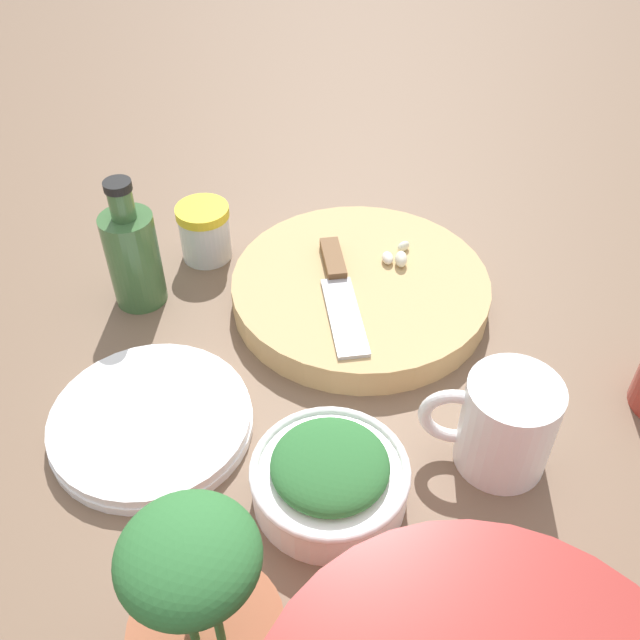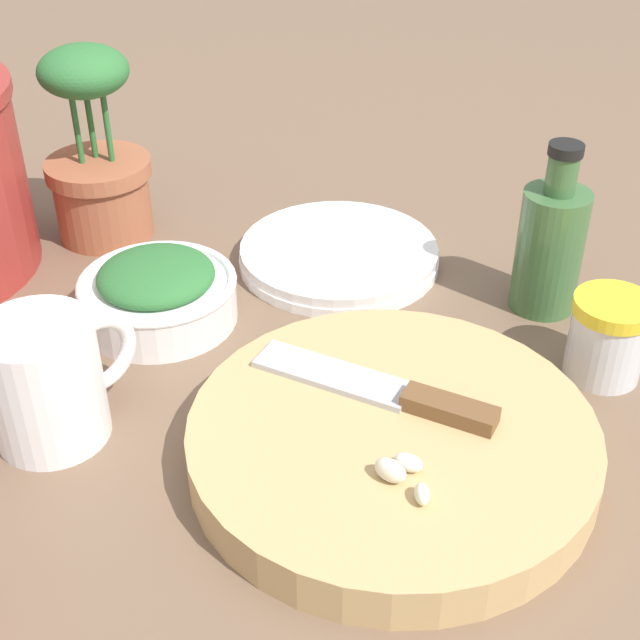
{
  "view_description": "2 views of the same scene",
  "coord_description": "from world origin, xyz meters",
  "px_view_note": "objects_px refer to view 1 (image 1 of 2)",
  "views": [
    {
      "loc": [
        -0.32,
        0.42,
        0.56
      ],
      "look_at": [
        0.01,
        -0.02,
        0.05
      ],
      "focal_mm": 40.0,
      "sensor_mm": 36.0,
      "label": 1
    },
    {
      "loc": [
        -0.18,
        -0.56,
        0.46
      ],
      "look_at": [
        -0.0,
        -0.03,
        0.08
      ],
      "focal_mm": 50.0,
      "sensor_mm": 36.0,
      "label": 2
    }
  ],
  "objects_px": {
    "chef_knife": "(340,288)",
    "oil_bottle": "(133,255)",
    "cutting_board": "(360,290)",
    "garlic_cloves": "(397,256)",
    "spice_jar": "(205,232)",
    "potted_herb": "(206,627)",
    "herb_bowl": "(330,477)",
    "plate_stack": "(151,421)",
    "coffee_mug": "(503,424)"
  },
  "relations": [
    {
      "from": "cutting_board",
      "to": "coffee_mug",
      "type": "relative_size",
      "value": 2.54
    },
    {
      "from": "spice_jar",
      "to": "potted_herb",
      "type": "relative_size",
      "value": 0.36
    },
    {
      "from": "cutting_board",
      "to": "potted_herb",
      "type": "height_order",
      "value": "potted_herb"
    },
    {
      "from": "herb_bowl",
      "to": "coffee_mug",
      "type": "bearing_deg",
      "value": -128.55
    },
    {
      "from": "cutting_board",
      "to": "coffee_mug",
      "type": "xyz_separation_m",
      "value": [
        -0.23,
        0.11,
        0.03
      ]
    },
    {
      "from": "spice_jar",
      "to": "oil_bottle",
      "type": "height_order",
      "value": "oil_bottle"
    },
    {
      "from": "garlic_cloves",
      "to": "potted_herb",
      "type": "height_order",
      "value": "potted_herb"
    },
    {
      "from": "herb_bowl",
      "to": "coffee_mug",
      "type": "distance_m",
      "value": 0.16
    },
    {
      "from": "coffee_mug",
      "to": "cutting_board",
      "type": "bearing_deg",
      "value": -25.67
    },
    {
      "from": "cutting_board",
      "to": "potted_herb",
      "type": "relative_size",
      "value": 1.49
    },
    {
      "from": "chef_knife",
      "to": "oil_bottle",
      "type": "relative_size",
      "value": 0.99
    },
    {
      "from": "coffee_mug",
      "to": "herb_bowl",
      "type": "bearing_deg",
      "value": 51.45
    },
    {
      "from": "plate_stack",
      "to": "potted_herb",
      "type": "height_order",
      "value": "potted_herb"
    },
    {
      "from": "garlic_cloves",
      "to": "oil_bottle",
      "type": "height_order",
      "value": "oil_bottle"
    },
    {
      "from": "garlic_cloves",
      "to": "spice_jar",
      "type": "height_order",
      "value": "spice_jar"
    },
    {
      "from": "herb_bowl",
      "to": "oil_bottle",
      "type": "xyz_separation_m",
      "value": [
        0.34,
        -0.09,
        0.03
      ]
    },
    {
      "from": "plate_stack",
      "to": "garlic_cloves",
      "type": "bearing_deg",
      "value": -102.35
    },
    {
      "from": "herb_bowl",
      "to": "potted_herb",
      "type": "relative_size",
      "value": 0.71
    },
    {
      "from": "chef_knife",
      "to": "potted_herb",
      "type": "xyz_separation_m",
      "value": [
        -0.16,
        0.38,
        0.05
      ]
    },
    {
      "from": "chef_knife",
      "to": "plate_stack",
      "type": "xyz_separation_m",
      "value": [
        0.05,
        0.25,
        -0.03
      ]
    },
    {
      "from": "spice_jar",
      "to": "plate_stack",
      "type": "relative_size",
      "value": 0.36
    },
    {
      "from": "cutting_board",
      "to": "oil_bottle",
      "type": "distance_m",
      "value": 0.26
    },
    {
      "from": "oil_bottle",
      "to": "plate_stack",
      "type": "bearing_deg",
      "value": 139.64
    },
    {
      "from": "garlic_cloves",
      "to": "chef_knife",
      "type": "bearing_deg",
      "value": 75.74
    },
    {
      "from": "cutting_board",
      "to": "spice_jar",
      "type": "height_order",
      "value": "spice_jar"
    },
    {
      "from": "chef_knife",
      "to": "herb_bowl",
      "type": "bearing_deg",
      "value": 78.63
    },
    {
      "from": "plate_stack",
      "to": "herb_bowl",
      "type": "bearing_deg",
      "value": -167.54
    },
    {
      "from": "cutting_board",
      "to": "chef_knife",
      "type": "xyz_separation_m",
      "value": [
        0.01,
        0.03,
        0.02
      ]
    },
    {
      "from": "cutting_board",
      "to": "garlic_cloves",
      "type": "relative_size",
      "value": 5.77
    },
    {
      "from": "garlic_cloves",
      "to": "oil_bottle",
      "type": "distance_m",
      "value": 0.3
    },
    {
      "from": "potted_herb",
      "to": "chef_knife",
      "type": "bearing_deg",
      "value": -67.32
    },
    {
      "from": "garlic_cloves",
      "to": "potted_herb",
      "type": "xyz_separation_m",
      "value": [
        -0.14,
        0.47,
        0.04
      ]
    },
    {
      "from": "cutting_board",
      "to": "plate_stack",
      "type": "distance_m",
      "value": 0.28
    },
    {
      "from": "garlic_cloves",
      "to": "coffee_mug",
      "type": "height_order",
      "value": "coffee_mug"
    },
    {
      "from": "cutting_board",
      "to": "plate_stack",
      "type": "xyz_separation_m",
      "value": [
        0.06,
        0.28,
        -0.01
      ]
    },
    {
      "from": "chef_knife",
      "to": "oil_bottle",
      "type": "distance_m",
      "value": 0.24
    },
    {
      "from": "cutting_board",
      "to": "chef_knife",
      "type": "bearing_deg",
      "value": 77.92
    },
    {
      "from": "garlic_cloves",
      "to": "oil_bottle",
      "type": "bearing_deg",
      "value": 41.84
    },
    {
      "from": "cutting_board",
      "to": "spice_jar",
      "type": "distance_m",
      "value": 0.21
    },
    {
      "from": "garlic_cloves",
      "to": "potted_herb",
      "type": "distance_m",
      "value": 0.49
    },
    {
      "from": "spice_jar",
      "to": "oil_bottle",
      "type": "bearing_deg",
      "value": 87.04
    },
    {
      "from": "herb_bowl",
      "to": "oil_bottle",
      "type": "bearing_deg",
      "value": -14.71
    },
    {
      "from": "cutting_board",
      "to": "herb_bowl",
      "type": "xyz_separation_m",
      "value": [
        -0.13,
        0.24,
        0.01
      ]
    },
    {
      "from": "herb_bowl",
      "to": "oil_bottle",
      "type": "height_order",
      "value": "oil_bottle"
    },
    {
      "from": "herb_bowl",
      "to": "plate_stack",
      "type": "bearing_deg",
      "value": 12.46
    },
    {
      "from": "herb_bowl",
      "to": "oil_bottle",
      "type": "distance_m",
      "value": 0.35
    },
    {
      "from": "potted_herb",
      "to": "oil_bottle",
      "type": "bearing_deg",
      "value": -36.13
    },
    {
      "from": "garlic_cloves",
      "to": "plate_stack",
      "type": "bearing_deg",
      "value": 77.65
    },
    {
      "from": "chef_knife",
      "to": "oil_bottle",
      "type": "height_order",
      "value": "oil_bottle"
    },
    {
      "from": "spice_jar",
      "to": "cutting_board",
      "type": "bearing_deg",
      "value": -168.59
    }
  ]
}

